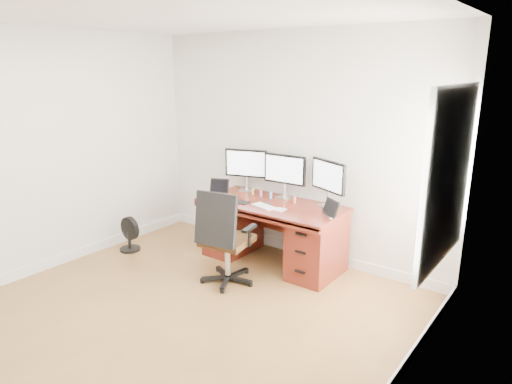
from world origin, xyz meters
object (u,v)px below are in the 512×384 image
Objects in this scene: desk at (273,231)px; monitor_center at (285,171)px; floor_fan at (129,235)px; office_chair at (225,253)px; keyboard at (264,206)px.

desk is 3.09× the size of monitor_center.
monitor_center is at bearing 34.19° from floor_fan.
desk is at bearing 73.48° from office_chair.
desk is 1.61× the size of office_chair.
desk reaches higher than floor_fan.
monitor_center is at bearing 89.98° from desk.
floor_fan is at bearing 171.46° from office_chair.
office_chair is at bearing 3.71° from floor_fan.
desk is 1.86m from floor_fan.
keyboard is at bearing 21.66° from floor_fan.
office_chair is 1.25m from monitor_center.
office_chair is (-0.09, -0.76, -0.05)m from desk.
floor_fan is 0.80× the size of monitor_center.
desk is 3.83× the size of floor_fan.
office_chair is 3.46× the size of keyboard.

